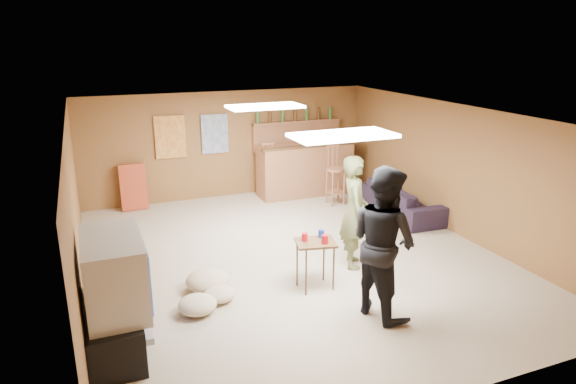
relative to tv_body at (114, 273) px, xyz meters
name	(u,v)px	position (x,y,z in m)	size (l,w,h in m)	color
ground	(293,257)	(2.65, 1.50, -0.90)	(7.00, 7.00, 0.00)	tan
ceiling	(293,115)	(2.65, 1.50, 1.30)	(6.00, 7.00, 0.02)	silver
wall_back	(229,144)	(2.65, 5.00, 0.20)	(6.00, 0.02, 2.20)	brown
wall_front	(446,296)	(2.65, -2.00, 0.20)	(6.00, 0.02, 2.20)	brown
wall_left	(75,215)	(-0.35, 1.50, 0.20)	(0.02, 7.00, 2.20)	brown
wall_right	(457,170)	(5.65, 1.50, 0.20)	(0.02, 7.00, 2.20)	brown
tv_stand	(113,329)	(-0.07, 0.00, -0.65)	(0.55, 1.30, 0.50)	black
dvd_box	(135,333)	(0.15, 0.00, -0.75)	(0.35, 0.50, 0.08)	#B2B2B7
tv_body	(114,273)	(0.00, 0.00, 0.00)	(0.60, 1.10, 0.80)	#B2B2B7
tv_screen	(145,268)	(0.31, 0.00, 0.00)	(0.02, 0.95, 0.65)	navy
bar_counter	(305,169)	(4.15, 4.45, -0.35)	(2.00, 0.60, 1.10)	brown
bar_lip	(310,146)	(4.15, 4.20, 0.20)	(2.10, 0.12, 0.05)	#432915
bar_shelf	(297,122)	(4.15, 4.90, 0.60)	(2.00, 0.18, 0.05)	brown
bar_backing	(297,135)	(4.15, 4.92, 0.30)	(2.00, 0.14, 0.60)	brown
poster_left	(170,137)	(1.45, 4.96, 0.45)	(0.60, 0.03, 0.85)	#BF3F26
poster_right	(215,134)	(2.35, 4.96, 0.45)	(0.55, 0.03, 0.80)	#334C99
folding_chair_stack	(133,187)	(0.65, 4.80, -0.45)	(0.50, 0.14, 0.90)	#BB4022
ceiling_panel_front	(343,135)	(2.65, 0.00, 1.27)	(1.20, 0.60, 0.04)	white
ceiling_panel_back	(265,107)	(2.65, 2.70, 1.27)	(1.20, 0.60, 0.04)	white
person_olive	(354,212)	(3.38, 0.93, -0.07)	(0.61, 0.40, 1.67)	#5D6239
person_black	(383,242)	(3.03, -0.39, 0.03)	(0.90, 0.70, 1.86)	black
sofa	(402,200)	(5.35, 2.58, -0.62)	(1.94, 0.76, 0.57)	black
tray_table	(315,265)	(2.55, 0.48, -0.56)	(0.52, 0.41, 0.67)	#432915
cup_red_near	(305,237)	(2.43, 0.56, -0.17)	(0.08, 0.08, 0.11)	#B60C13
cup_red_far	(325,239)	(2.63, 0.37, -0.17)	(0.09, 0.09, 0.12)	#B60C13
cup_blue	(321,234)	(2.68, 0.58, -0.17)	(0.08, 0.08, 0.11)	navy
bar_stool_left	(270,171)	(3.32, 4.32, -0.27)	(0.40, 0.40, 1.27)	brown
bar_stool_right	(336,175)	(4.46, 3.62, -0.29)	(0.39, 0.39, 1.22)	brown
cushion_near_tv	(208,280)	(1.19, 0.97, -0.77)	(0.58, 0.58, 0.26)	tan
cushion_mid	(219,294)	(1.26, 0.62, -0.81)	(0.40, 0.40, 0.18)	tan
cushion_far	(198,305)	(0.93, 0.43, -0.79)	(0.48, 0.48, 0.21)	tan
bottle_row	(295,115)	(4.09, 4.88, 0.75)	(1.76, 0.08, 0.26)	#3F7233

